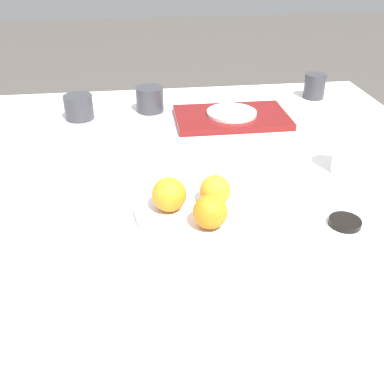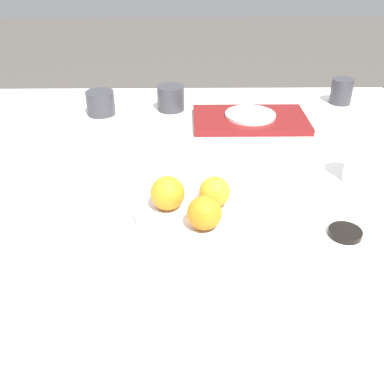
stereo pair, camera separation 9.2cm
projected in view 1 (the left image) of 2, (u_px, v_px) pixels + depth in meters
ground_plane at (179, 333)px, 1.58m from camera, size 12.00×12.00×0.00m
table at (177, 254)px, 1.40m from camera, size 1.46×1.05×0.71m
fruit_platter at (192, 208)px, 0.95m from camera, size 0.24×0.24×0.02m
orange_0 at (215, 190)px, 0.94m from camera, size 0.07×0.07×0.07m
orange_1 at (169, 194)px, 0.92m from camera, size 0.07×0.07×0.07m
orange_2 at (210, 212)px, 0.87m from camera, size 0.07×0.07×0.07m
water_glass at (349, 153)px, 1.08m from camera, size 0.08×0.08×0.10m
serving_tray at (231, 117)px, 1.39m from camera, size 0.35×0.21×0.02m
side_plate at (232, 113)px, 1.38m from camera, size 0.15×0.15×0.01m
cup_0 at (79, 107)px, 1.39m from camera, size 0.09×0.09×0.07m
cup_1 at (315, 86)px, 1.55m from camera, size 0.07×0.07×0.08m
cup_2 at (150, 99)px, 1.44m from camera, size 0.09×0.09×0.08m
napkin at (131, 143)px, 1.24m from camera, size 0.11×0.14×0.01m
soy_dish at (345, 222)px, 0.91m from camera, size 0.07×0.07×0.01m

